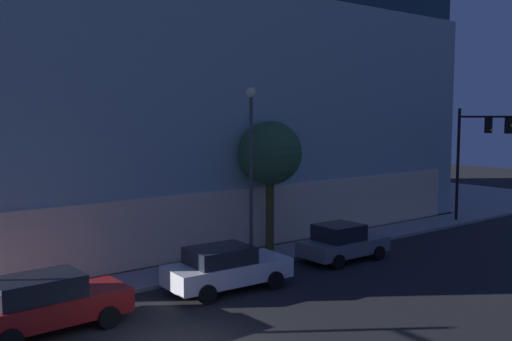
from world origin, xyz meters
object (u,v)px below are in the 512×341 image
object	(u,v)px
car_grey	(342,242)
street_lamp_sidewalk	(251,152)
traffic_light_far_corner	(477,144)
sidewalk_tree	(270,154)
car_red	(47,302)
car_white	(226,268)
modern_building	(157,102)

from	to	relation	value
car_grey	street_lamp_sidewalk	bearing A→B (deg)	150.46
traffic_light_far_corner	sidewalk_tree	xyz separation A→B (m)	(-14.10, 2.12, -0.15)
car_red	car_white	xyz separation A→B (m)	(6.62, 0.05, -0.04)
car_white	car_grey	bearing A→B (deg)	3.23
car_white	car_grey	distance (m)	6.65
modern_building	car_red	xyz separation A→B (m)	(-12.87, -17.10, -6.53)
modern_building	traffic_light_far_corner	distance (m)	20.41
car_red	car_white	distance (m)	6.62
car_grey	traffic_light_far_corner	bearing A→B (deg)	4.39
traffic_light_far_corner	car_grey	world-z (taller)	traffic_light_far_corner
sidewalk_tree	car_red	xyz separation A→B (m)	(-11.54, -3.50, -3.83)
sidewalk_tree	car_grey	world-z (taller)	sidewalk_tree
street_lamp_sidewalk	car_red	bearing A→B (deg)	-165.60
modern_building	car_red	size ratio (longest dim) A/B	6.29
sidewalk_tree	car_white	size ratio (longest dim) A/B	1.27
sidewalk_tree	car_grey	distance (m)	5.26
car_red	car_white	size ratio (longest dim) A/B	0.98
modern_building	car_grey	world-z (taller)	modern_building
sidewalk_tree	car_red	bearing A→B (deg)	-163.12
modern_building	car_grey	size ratio (longest dim) A/B	7.06
sidewalk_tree	car_grey	size ratio (longest dim) A/B	1.46
modern_building	traffic_light_far_corner	size ratio (longest dim) A/B	4.36
traffic_light_far_corner	sidewalk_tree	size ratio (longest dim) A/B	1.11
street_lamp_sidewalk	car_red	xyz separation A→B (m)	(-9.64, -2.48, -4.04)
traffic_light_far_corner	car_white	xyz separation A→B (m)	(-19.01, -1.33, -4.03)
modern_building	car_white	size ratio (longest dim) A/B	6.14
modern_building	traffic_light_far_corner	world-z (taller)	modern_building
street_lamp_sidewalk	sidewalk_tree	xyz separation A→B (m)	(1.89, 1.03, -0.21)
modern_building	car_red	world-z (taller)	modern_building
sidewalk_tree	car_red	world-z (taller)	sidewalk_tree
car_red	modern_building	bearing A→B (deg)	53.02
traffic_light_far_corner	street_lamp_sidewalk	distance (m)	16.03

